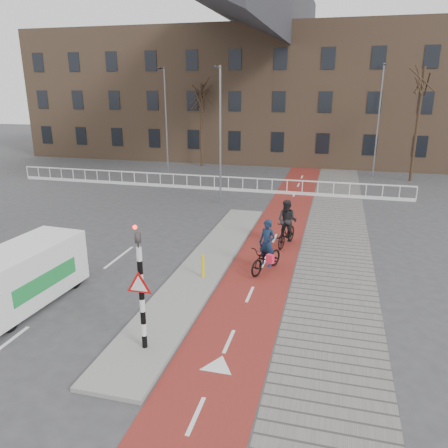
# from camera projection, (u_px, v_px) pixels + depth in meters

# --- Properties ---
(ground) EXTENTS (120.00, 120.00, 0.00)m
(ground) POSITION_uv_depth(u_px,v_px,m) (190.00, 317.00, 13.56)
(ground) COLOR #38383A
(ground) RESTS_ON ground
(bike_lane) EXTENTS (2.50, 60.00, 0.01)m
(bike_lane) POSITION_uv_depth(u_px,v_px,m) (280.00, 226.00, 22.43)
(bike_lane) COLOR maroon
(bike_lane) RESTS_ON ground
(sidewalk) EXTENTS (3.00, 60.00, 0.01)m
(sidewalk) POSITION_uv_depth(u_px,v_px,m) (336.00, 230.00, 21.76)
(sidewalk) COLOR slate
(sidewalk) RESTS_ON ground
(curb_island) EXTENTS (1.80, 16.00, 0.12)m
(curb_island) POSITION_uv_depth(u_px,v_px,m) (206.00, 265.00, 17.40)
(curb_island) COLOR gray
(curb_island) RESTS_ON ground
(traffic_signal) EXTENTS (0.80, 0.80, 3.68)m
(traffic_signal) POSITION_uv_depth(u_px,v_px,m) (141.00, 284.00, 11.24)
(traffic_signal) COLOR black
(traffic_signal) RESTS_ON curb_island
(bollard) EXTENTS (0.12, 0.12, 0.86)m
(bollard) POSITION_uv_depth(u_px,v_px,m) (203.00, 266.00, 16.03)
(bollard) COLOR yellow
(bollard) RESTS_ON curb_island
(cyclist_near) EXTENTS (1.42, 2.12, 2.07)m
(cyclist_near) POSITION_uv_depth(u_px,v_px,m) (267.00, 254.00, 16.72)
(cyclist_near) COLOR black
(cyclist_near) RESTS_ON bike_lane
(cyclist_far) EXTENTS (1.04, 2.04, 2.10)m
(cyclist_far) POSITION_uv_depth(u_px,v_px,m) (287.00, 227.00, 19.38)
(cyclist_far) COLOR black
(cyclist_far) RESTS_ON bike_lane
(van) EXTENTS (2.09, 4.61, 1.93)m
(van) POSITION_uv_depth(u_px,v_px,m) (22.00, 275.00, 14.11)
(van) COLOR white
(van) RESTS_ON ground
(railing) EXTENTS (28.00, 0.10, 0.99)m
(railing) POSITION_uv_depth(u_px,v_px,m) (201.00, 185.00, 30.35)
(railing) COLOR silver
(railing) RESTS_ON ground
(townhouse_row) EXTENTS (46.00, 10.00, 15.90)m
(townhouse_row) POSITION_uv_depth(u_px,v_px,m) (267.00, 75.00, 41.44)
(townhouse_row) COLOR #7F6047
(townhouse_row) RESTS_ON ground
(tree_mid) EXTENTS (0.24, 0.24, 7.07)m
(tree_mid) POSITION_uv_depth(u_px,v_px,m) (201.00, 126.00, 38.26)
(tree_mid) COLOR black
(tree_mid) RESTS_ON ground
(tree_right) EXTENTS (0.21, 0.21, 8.18)m
(tree_right) POSITION_uv_depth(u_px,v_px,m) (417.00, 126.00, 31.83)
(tree_right) COLOR black
(tree_right) RESTS_ON ground
(streetlight_near) EXTENTS (0.12, 0.12, 7.97)m
(streetlight_near) POSITION_uv_depth(u_px,v_px,m) (220.00, 138.00, 25.50)
(streetlight_near) COLOR slate
(streetlight_near) RESTS_ON ground
(streetlight_left) EXTENTS (0.12, 0.12, 8.25)m
(streetlight_left) POSITION_uv_depth(u_px,v_px,m) (166.00, 122.00, 34.25)
(streetlight_left) COLOR slate
(streetlight_left) RESTS_ON ground
(streetlight_right) EXTENTS (0.12, 0.12, 8.47)m
(streetlight_right) POSITION_uv_depth(u_px,v_px,m) (378.00, 122.00, 33.25)
(streetlight_right) COLOR slate
(streetlight_right) RESTS_ON ground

